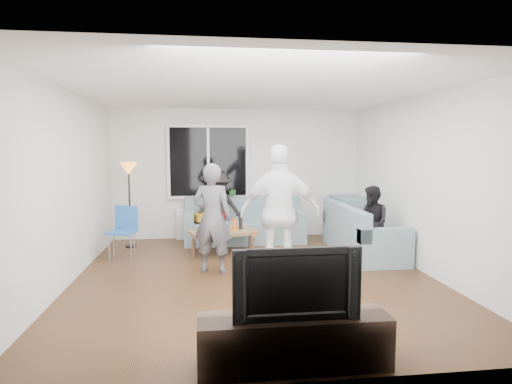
{
  "coord_description": "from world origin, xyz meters",
  "views": [
    {
      "loc": [
        -0.7,
        -5.81,
        1.83
      ],
      "look_at": [
        0.1,
        0.6,
        1.15
      ],
      "focal_mm": 29.64,
      "sensor_mm": 36.0,
      "label": 1
    }
  ],
  "objects": [
    {
      "name": "floor",
      "position": [
        0.0,
        0.0,
        -0.02
      ],
      "size": [
        5.0,
        5.5,
        0.04
      ],
      "primitive_type": "cube",
      "color": "#56351C",
      "rests_on": "ground"
    },
    {
      "name": "ceiling",
      "position": [
        0.0,
        0.0,
        2.62
      ],
      "size": [
        5.0,
        5.5,
        0.04
      ],
      "primitive_type": "cube",
      "color": "white",
      "rests_on": "ground"
    },
    {
      "name": "wall_back",
      "position": [
        0.0,
        2.77,
        1.3
      ],
      "size": [
        5.0,
        0.04,
        2.6
      ],
      "primitive_type": "cube",
      "color": "silver",
      "rests_on": "ground"
    },
    {
      "name": "wall_front",
      "position": [
        0.0,
        -2.77,
        1.3
      ],
      "size": [
        5.0,
        0.04,
        2.6
      ],
      "primitive_type": "cube",
      "color": "silver",
      "rests_on": "ground"
    },
    {
      "name": "wall_left",
      "position": [
        -2.52,
        0.0,
        1.3
      ],
      "size": [
        0.04,
        5.5,
        2.6
      ],
      "primitive_type": "cube",
      "color": "silver",
      "rests_on": "ground"
    },
    {
      "name": "wall_right",
      "position": [
        2.52,
        0.0,
        1.3
      ],
      "size": [
        0.04,
        5.5,
        2.6
      ],
      "primitive_type": "cube",
      "color": "silver",
      "rests_on": "ground"
    },
    {
      "name": "window_frame",
      "position": [
        -0.6,
        2.69,
        1.55
      ],
      "size": [
        1.62,
        0.06,
        1.47
      ],
      "primitive_type": "cube",
      "color": "white",
      "rests_on": "wall_back"
    },
    {
      "name": "window_glass",
      "position": [
        -0.6,
        2.65,
        1.55
      ],
      "size": [
        1.5,
        0.02,
        1.35
      ],
      "primitive_type": "cube",
      "color": "black",
      "rests_on": "window_frame"
    },
    {
      "name": "window_mullion",
      "position": [
        -0.6,
        2.64,
        1.55
      ],
      "size": [
        0.05,
        0.03,
        1.35
      ],
      "primitive_type": "cube",
      "color": "white",
      "rests_on": "window_frame"
    },
    {
      "name": "radiator",
      "position": [
        -0.6,
        2.65,
        0.31
      ],
      "size": [
        1.3,
        0.12,
        0.62
      ],
      "primitive_type": "cube",
      "color": "silver",
      "rests_on": "floor"
    },
    {
      "name": "potted_plant",
      "position": [
        -0.16,
        2.62,
        0.81
      ],
      "size": [
        0.23,
        0.19,
        0.39
      ],
      "primitive_type": "imported",
      "rotation": [
        0.0,
        0.0,
        -0.08
      ],
      "color": "#296327",
      "rests_on": "radiator"
    },
    {
      "name": "vase",
      "position": [
        -0.95,
        2.62,
        0.71
      ],
      "size": [
        0.23,
        0.23,
        0.19
      ],
      "primitive_type": "imported",
      "rotation": [
        0.0,
        0.0,
        -0.34
      ],
      "color": "silver",
      "rests_on": "radiator"
    },
    {
      "name": "sofa_back_section",
      "position": [
        0.08,
        2.27,
        0.42
      ],
      "size": [
        2.3,
        0.85,
        0.85
      ],
      "primitive_type": null,
      "color": "slate",
      "rests_on": "floor"
    },
    {
      "name": "sofa_right_section",
      "position": [
        2.02,
        1.07,
        0.42
      ],
      "size": [
        2.0,
        0.85,
        0.85
      ],
      "primitive_type": null,
      "rotation": [
        0.0,
        0.0,
        1.57
      ],
      "color": "slate",
      "rests_on": "floor"
    },
    {
      "name": "sofa_corner",
      "position": [
        2.33,
        2.27,
        0.42
      ],
      "size": [
        0.85,
        0.85,
        0.85
      ],
      "primitive_type": "cube",
      "color": "slate",
      "rests_on": "floor"
    },
    {
      "name": "cushion_yellow",
      "position": [
        -0.71,
        2.25,
        0.51
      ],
      "size": [
        0.48,
        0.45,
        0.14
      ],
      "primitive_type": "cube",
      "rotation": [
        0.0,
        0.0,
        0.41
      ],
      "color": "#BF7A1B",
      "rests_on": "sofa_back_section"
    },
    {
      "name": "cushion_red",
      "position": [
        -0.48,
        2.33,
        0.51
      ],
      "size": [
        0.43,
        0.4,
        0.13
      ],
      "primitive_type": "cube",
      "rotation": [
        0.0,
        0.0,
        -0.31
      ],
      "color": "maroon",
      "rests_on": "sofa_back_section"
    },
    {
      "name": "coffee_table",
      "position": [
        -0.38,
        1.41,
        0.2
      ],
      "size": [
        1.22,
        0.87,
        0.4
      ],
      "primitive_type": "cube",
      "rotation": [
        0.0,
        0.0,
        0.27
      ],
      "color": "#A1804E",
      "rests_on": "floor"
    },
    {
      "name": "pitcher",
      "position": [
        -0.42,
        1.37,
        0.49
      ],
      "size": [
        0.17,
        0.17,
        0.17
      ],
      "primitive_type": "cylinder",
      "color": "maroon",
      "rests_on": "coffee_table"
    },
    {
      "name": "side_chair",
      "position": [
        -2.05,
        1.27,
        0.43
      ],
      "size": [
        0.5,
        0.5,
        0.86
      ],
      "primitive_type": null,
      "rotation": [
        0.0,
        0.0,
        -0.29
      ],
      "color": "#2866B1",
      "rests_on": "floor"
    },
    {
      "name": "floor_lamp",
      "position": [
        -2.05,
        2.09,
        0.78
      ],
      "size": [
        0.32,
        0.32,
        1.56
      ],
      "primitive_type": null,
      "color": "orange",
      "rests_on": "floor"
    },
    {
      "name": "player_left",
      "position": [
        -0.58,
        0.31,
        0.8
      ],
      "size": [
        0.68,
        0.56,
        1.61
      ],
      "primitive_type": "imported",
      "rotation": [
        0.0,
        0.0,
        2.81
      ],
      "color": "#525156",
      "rests_on": "floor"
    },
    {
      "name": "player_right",
      "position": [
        0.34,
        -0.15,
        0.94
      ],
      "size": [
        1.15,
        0.62,
        1.87
      ],
      "primitive_type": "imported",
      "rotation": [
        0.0,
        0.0,
        2.99
      ],
      "color": "white",
      "rests_on": "floor"
    },
    {
      "name": "spectator_right",
      "position": [
        2.02,
        0.7,
        0.61
      ],
      "size": [
        0.53,
        0.65,
        1.21
      ],
      "primitive_type": "imported",
      "rotation": [
        0.0,
        0.0,
        -1.44
      ],
      "color": "black",
      "rests_on": "floor"
    },
    {
      "name": "spectator_back",
      "position": [
        -0.41,
        2.3,
        0.68
      ],
      "size": [
        0.94,
        0.61,
        1.37
      ],
      "primitive_type": "imported",
      "rotation": [
        0.0,
        0.0,
        0.12
      ],
      "color": "black",
      "rests_on": "floor"
    },
    {
      "name": "tv_console",
      "position": [
        0.03,
        -2.5,
        0.22
      ],
      "size": [
        1.6,
        0.4,
        0.44
      ],
      "primitive_type": "cube",
      "color": "#2F2117",
      "rests_on": "floor"
    },
    {
      "name": "television",
      "position": [
        0.03,
        -2.5,
        0.74
      ],
      "size": [
        1.04,
        0.14,
        0.6
      ],
      "primitive_type": "imported",
      "color": "black",
      "rests_on": "tv_console"
    },
    {
      "name": "bottle_e",
      "position": [
        -0.06,
        1.5,
        0.52
      ],
      "size": [
        0.07,
        0.07,
        0.23
      ],
      "primitive_type": "cylinder",
      "color": "black",
      "rests_on": "coffee_table"
    },
    {
      "name": "bottle_a",
      "position": [
        -0.72,
        1.53,
        0.49
      ],
      "size": [
        0.07,
        0.07,
        0.19
      ],
      "primitive_type": "cylinder",
      "color": "orange",
      "rests_on": "coffee_table"
    },
    {
      "name": "bottle_d",
      "position": [
        -0.17,
        1.38,
        0.51
      ],
      "size": [
        0.07,
        0.07,
        0.21
      ],
      "primitive_type": "cylinder",
      "color": "orange",
      "rests_on": "coffee_table"
    },
    {
      "name": "bottle_b",
      "position": [
        -0.46,
        1.29,
        0.53
      ],
      "size": [
        0.08,
        0.08,
        0.26
      ],
      "primitive_type": "cylinder",
      "color": "#307B16",
      "rests_on": "coffee_table"
    }
  ]
}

